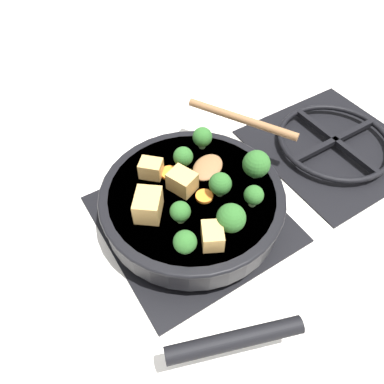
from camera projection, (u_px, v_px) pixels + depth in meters
ground_plane at (192, 219)px, 0.69m from camera, size 2.40×2.40×0.00m
front_burner_grate at (192, 215)px, 0.68m from camera, size 0.31×0.31×0.03m
rear_burner_grate at (334, 143)px, 0.80m from camera, size 0.31×0.31×0.03m
skillet_pan at (192, 202)px, 0.64m from camera, size 0.43×0.33×0.05m
wooden_spoon at (228, 139)px, 0.70m from camera, size 0.22×0.24×0.02m
tofu_cube_center_large at (212, 236)px, 0.55m from camera, size 0.05×0.05×0.03m
tofu_cube_near_handle at (147, 203)px, 0.59m from camera, size 0.06×0.06×0.04m
tofu_cube_east_chunk at (182, 181)px, 0.62m from camera, size 0.05×0.05×0.03m
tofu_cube_west_chunk at (151, 168)px, 0.64m from camera, size 0.05×0.05×0.03m
broccoli_floret_near_spoon at (180, 212)px, 0.57m from camera, size 0.03×0.03×0.04m
broccoli_floret_center_top at (202, 137)px, 0.68m from camera, size 0.04×0.04×0.04m
broccoli_floret_east_rim at (231, 218)px, 0.56m from camera, size 0.05×0.05×0.05m
broccoli_floret_west_rim at (220, 184)px, 0.61m from camera, size 0.04×0.04×0.05m
broccoli_floret_north_edge at (254, 195)px, 0.59m from camera, size 0.03×0.03×0.04m
broccoli_floret_south_cluster at (183, 157)px, 0.65m from camera, size 0.03×0.03×0.04m
broccoli_floret_mid_floret at (256, 164)px, 0.63m from camera, size 0.05×0.05×0.05m
broccoli_floret_small_inner at (185, 242)px, 0.54m from camera, size 0.04×0.04×0.04m
carrot_slice_orange_thin at (169, 173)px, 0.65m from camera, size 0.03×0.03×0.01m
carrot_slice_near_center at (204, 196)px, 0.62m from camera, size 0.03×0.03×0.01m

